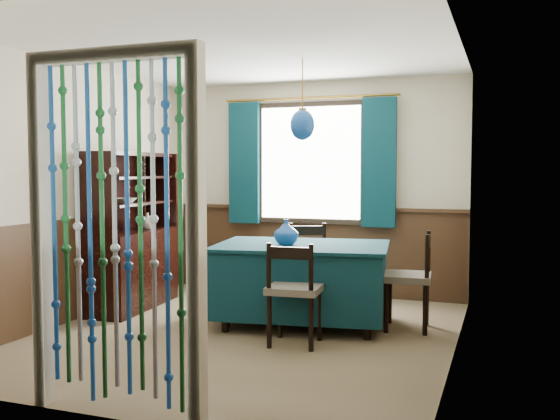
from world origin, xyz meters
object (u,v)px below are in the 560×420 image
at_px(vase_sideboard, 147,220).
at_px(dining_table, 302,278).
at_px(pendant_lamp, 302,125).
at_px(chair_far, 308,264).
at_px(vase_table, 286,233).
at_px(bowl_shelf, 126,200).
at_px(chair_near, 294,290).
at_px(chair_left, 210,272).
at_px(sideboard, 132,254).
at_px(chair_right, 410,278).

bearing_deg(vase_sideboard, dining_table, -9.09).
bearing_deg(pendant_lamp, chair_far, 102.71).
bearing_deg(vase_table, pendant_lamp, 37.70).
relative_size(chair_far, vase_sideboard, 4.57).
height_order(bowl_shelf, vase_sideboard, bowl_shelf).
relative_size(pendant_lamp, vase_sideboard, 3.83).
xyz_separation_m(chair_near, pendant_lamp, (-0.15, 0.68, 1.42)).
distance_m(chair_near, vase_sideboard, 2.29).
bearing_deg(pendant_lamp, bowl_shelf, -176.84).
bearing_deg(chair_left, pendant_lamp, 87.38).
height_order(chair_far, sideboard, sideboard).
xyz_separation_m(chair_left, vase_table, (0.75, 0.08, 0.40)).
bearing_deg(chair_right, chair_far, 61.90).
xyz_separation_m(chair_far, chair_left, (-0.72, -0.85, 0.00)).
xyz_separation_m(sideboard, vase_sideboard, (0.06, 0.21, 0.35)).
relative_size(chair_left, chair_right, 1.01).
xyz_separation_m(chair_near, sideboard, (-2.08, 0.76, 0.11)).
height_order(chair_near, sideboard, sideboard).
distance_m(chair_right, sideboard, 2.92).
bearing_deg(chair_left, chair_near, 49.92).
bearing_deg(chair_far, bowl_shelf, 3.50).
distance_m(chair_right, vase_sideboard, 2.89).
distance_m(dining_table, vase_table, 0.46).
bearing_deg(vase_sideboard, chair_near, -25.78).
bearing_deg(sideboard, chair_right, -2.25).
height_order(chair_near, bowl_shelf, bowl_shelf).
distance_m(chair_far, pendant_lamp, 1.57).
distance_m(sideboard, vase_sideboard, 0.41).
relative_size(chair_far, pendant_lamp, 1.19).
xyz_separation_m(chair_near, chair_far, (-0.30, 1.35, 0.01)).
distance_m(chair_far, vase_sideboard, 1.81).
xyz_separation_m(dining_table, chair_left, (-0.87, -0.18, 0.04)).
relative_size(vase_table, vase_sideboard, 1.11).
xyz_separation_m(dining_table, pendant_lamp, (-0.00, 0.00, 1.44)).
bearing_deg(dining_table, sideboard, 168.82).
distance_m(pendant_lamp, vase_table, 1.02).
relative_size(dining_table, pendant_lamp, 2.32).
relative_size(chair_far, bowl_shelf, 3.90).
bearing_deg(chair_right, dining_table, 95.76).
relative_size(sideboard, vase_sideboard, 8.40).
bearing_deg(dining_table, chair_far, 94.13).
relative_size(pendant_lamp, bowl_shelf, 3.27).
bearing_deg(chair_right, sideboard, 87.00).
xyz_separation_m(chair_far, sideboard, (-1.78, -0.59, 0.10)).
xyz_separation_m(chair_left, sideboard, (-1.05, 0.27, 0.10)).
height_order(chair_far, chair_left, chair_left).
relative_size(chair_near, chair_right, 0.98).
distance_m(chair_left, vase_table, 0.85).
bearing_deg(chair_near, vase_table, 110.90).
xyz_separation_m(chair_right, vase_sideboard, (-2.86, 0.11, 0.45)).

